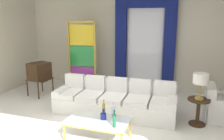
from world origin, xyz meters
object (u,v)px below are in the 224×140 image
(bottle_amber_squat, at_px, (104,109))
(armchair_white, at_px, (221,107))
(bottle_ruby_flask, at_px, (103,116))
(bottle_blue_decanter, at_px, (113,111))
(round_side_table, at_px, (198,109))
(couch_white_long, at_px, (115,101))
(coffee_table, at_px, (98,122))
(stained_glass_divider, at_px, (82,58))
(table_lamp_brass, at_px, (201,80))
(bottle_crystal_tall, at_px, (114,120))
(vintage_tv, at_px, (39,72))
(peacock_figurine, at_px, (86,88))

(bottle_amber_squat, relative_size, armchair_white, 0.41)
(bottle_ruby_flask, bearing_deg, bottle_blue_decanter, 48.01)
(bottle_amber_squat, relative_size, round_side_table, 0.57)
(couch_white_long, height_order, round_side_table, couch_white_long)
(bottle_blue_decanter, bearing_deg, coffee_table, -135.52)
(bottle_blue_decanter, relative_size, armchair_white, 0.37)
(stained_glass_divider, distance_m, table_lamp_brass, 3.81)
(bottle_crystal_tall, height_order, table_lamp_brass, table_lamp_brass)
(bottle_blue_decanter, xyz_separation_m, table_lamp_brass, (1.59, 1.06, 0.50))
(bottle_blue_decanter, bearing_deg, vintage_tv, 149.97)
(bottle_blue_decanter, distance_m, round_side_table, 1.92)
(bottle_blue_decanter, bearing_deg, couch_white_long, 105.89)
(round_side_table, relative_size, table_lamp_brass, 1.04)
(armchair_white, relative_size, peacock_figurine, 1.37)
(peacock_figurine, distance_m, table_lamp_brass, 3.46)
(stained_glass_divider, xyz_separation_m, table_lamp_brass, (3.49, -1.51, -0.03))
(armchair_white, distance_m, stained_glass_divider, 4.20)
(bottle_crystal_tall, bearing_deg, table_lamp_brass, 45.40)
(bottle_blue_decanter, height_order, table_lamp_brass, table_lamp_brass)
(coffee_table, distance_m, bottle_ruby_flask, 0.16)
(bottle_blue_decanter, height_order, stained_glass_divider, stained_glass_divider)
(stained_glass_divider, xyz_separation_m, round_side_table, (3.49, -1.51, -0.70))
(couch_white_long, distance_m, bottle_crystal_tall, 1.60)
(couch_white_long, height_order, peacock_figurine, couch_white_long)
(couch_white_long, height_order, bottle_amber_squat, couch_white_long)
(armchair_white, bearing_deg, bottle_blue_decanter, -143.86)
(vintage_tv, bearing_deg, stained_glass_divider, 42.91)
(bottle_blue_decanter, xyz_separation_m, round_side_table, (1.59, 1.06, -0.18))
(armchair_white, bearing_deg, couch_white_long, -170.05)
(peacock_figurine, relative_size, round_side_table, 1.01)
(peacock_figurine, bearing_deg, coffee_table, -60.13)
(armchair_white, height_order, stained_glass_divider, stained_glass_divider)
(coffee_table, distance_m, bottle_blue_decanter, 0.37)
(bottle_crystal_tall, bearing_deg, vintage_tv, 145.67)
(bottle_ruby_flask, distance_m, vintage_tv, 3.29)
(stained_glass_divider, bearing_deg, round_side_table, -23.36)
(armchair_white, bearing_deg, peacock_figurine, 170.76)
(bottle_crystal_tall, bearing_deg, stained_glass_divider, 124.53)
(bottle_amber_squat, distance_m, vintage_tv, 3.16)
(bottle_blue_decanter, xyz_separation_m, bottle_crystal_tall, (0.15, -0.40, 0.01))
(bottle_amber_squat, xyz_separation_m, round_side_table, (1.79, 1.07, -0.19))
(armchair_white, bearing_deg, coffee_table, -142.92)
(bottle_crystal_tall, xyz_separation_m, vintage_tv, (-3.03, 2.07, 0.19))
(bottle_amber_squat, xyz_separation_m, bottle_ruby_flask, (0.05, -0.16, -0.07))
(peacock_figurine, bearing_deg, bottle_ruby_flask, -57.78)
(peacock_figurine, bearing_deg, bottle_blue_decanter, -53.22)
(vintage_tv, bearing_deg, coffee_table, -35.67)
(coffee_table, bearing_deg, table_lamp_brass, 35.28)
(bottle_ruby_flask, bearing_deg, peacock_figurine, 122.22)
(stained_glass_divider, bearing_deg, peacock_figurine, -55.28)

